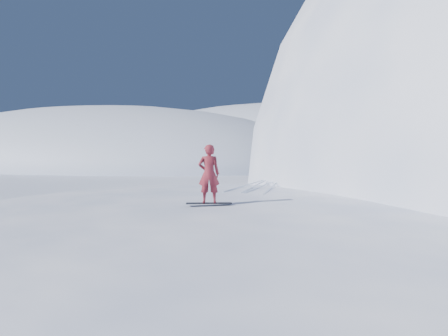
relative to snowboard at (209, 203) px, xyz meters
name	(u,v)px	position (x,y,z in m)	size (l,w,h in m)	color
ground	(195,272)	(-0.68, 0.21, -2.41)	(400.00, 400.00, 0.00)	white
near_ridge	(258,255)	(0.32, 3.21, -2.41)	(36.00, 28.00, 4.80)	white
far_ridge_a	(91,164)	(-70.68, 60.21, -2.41)	(120.00, 70.00, 28.00)	white
far_ridge_c	(277,160)	(-40.68, 110.21, -2.41)	(140.00, 90.00, 36.00)	white
wind_bumps	(213,255)	(-1.24, 2.33, -2.41)	(16.00, 14.40, 1.00)	white
snowboard	(209,203)	(0.00, 0.00, 0.00)	(1.47, 0.27, 0.02)	black
snowboarder	(209,174)	(0.00, 0.00, 0.95)	(0.68, 0.45, 1.88)	maroon
board_tracks	(259,186)	(-0.98, 6.10, 0.01)	(2.63, 5.95, 0.04)	silver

